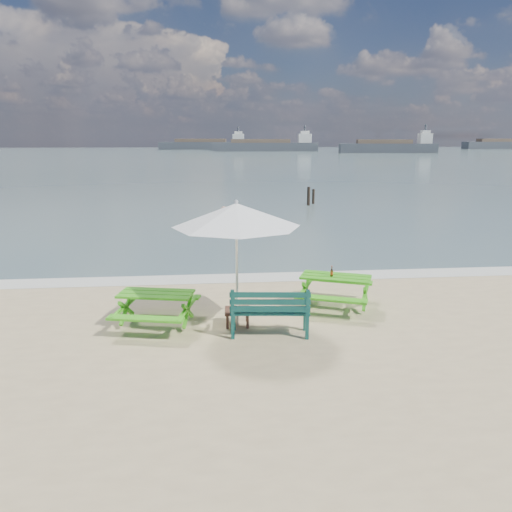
{
  "coord_description": "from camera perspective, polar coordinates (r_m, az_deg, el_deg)",
  "views": [
    {
      "loc": [
        -0.93,
        -8.42,
        3.77
      ],
      "look_at": [
        0.17,
        3.0,
        1.0
      ],
      "focal_mm": 35.0,
      "sensor_mm": 36.0,
      "label": 1
    }
  ],
  "objects": [
    {
      "name": "side_table",
      "position": [
        10.26,
        -2.15,
        -6.96
      ],
      "size": [
        0.53,
        0.53,
        0.33
      ],
      "color": "brown",
      "rests_on": "ground"
    },
    {
      "name": "park_bench",
      "position": [
        9.74,
        1.58,
        -7.37
      ],
      "size": [
        1.56,
        0.67,
        0.93
      ],
      "color": "#0F423D",
      "rests_on": "ground"
    },
    {
      "name": "mooring_pilings",
      "position": [
        28.28,
        6.24,
        6.6
      ],
      "size": [
        0.56,
        0.76,
        1.23
      ],
      "color": "black",
      "rests_on": "ground"
    },
    {
      "name": "picnic_table_left",
      "position": [
        10.36,
        -11.28,
        -6.05
      ],
      "size": [
        1.78,
        1.91,
        0.7
      ],
      "color": "green",
      "rests_on": "ground"
    },
    {
      "name": "foam_strip",
      "position": [
        13.58,
        -1.38,
        -2.51
      ],
      "size": [
        22.0,
        0.9,
        0.01
      ],
      "primitive_type": "cube",
      "color": "silver",
      "rests_on": "ground"
    },
    {
      "name": "patio_umbrella",
      "position": [
        9.73,
        -2.26,
        4.72
      ],
      "size": [
        2.63,
        2.63,
        2.5
      ],
      "color": "silver",
      "rests_on": "ground"
    },
    {
      "name": "sea",
      "position": [
        93.5,
        -5.04,
        11.21
      ],
      "size": [
        300.0,
        300.0,
        0.0
      ],
      "primitive_type": "plane",
      "color": "slate",
      "rests_on": "ground"
    },
    {
      "name": "picnic_table_right",
      "position": [
        11.36,
        9.04,
        -4.11
      ],
      "size": [
        2.05,
        2.15,
        0.73
      ],
      "color": "green",
      "rests_on": "ground"
    },
    {
      "name": "cargo_ships",
      "position": [
        139.21,
        16.17,
        11.98
      ],
      "size": [
        134.61,
        40.3,
        4.4
      ],
      "color": "#3C4047",
      "rests_on": "ground"
    },
    {
      "name": "beer_bottle",
      "position": [
        11.2,
        8.64,
        -1.92
      ],
      "size": [
        0.06,
        0.06,
        0.24
      ],
      "color": "brown",
      "rests_on": "picnic_table_right"
    },
    {
      "name": "swimmer",
      "position": [
        23.46,
        -3.69,
        3.56
      ],
      "size": [
        0.7,
        0.51,
        1.78
      ],
      "color": "tan",
      "rests_on": "ground"
    }
  ]
}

